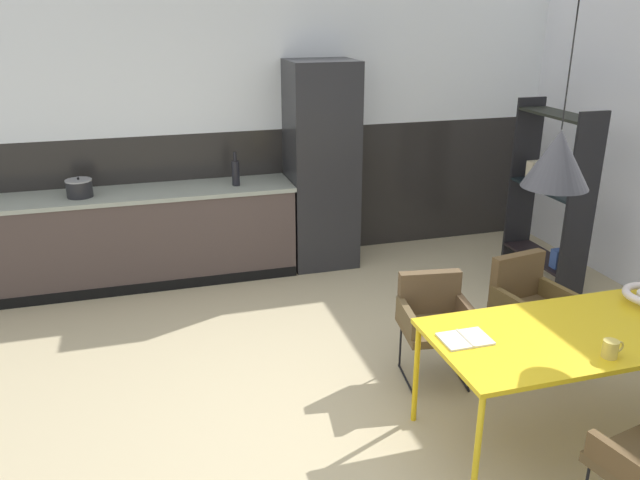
{
  "coord_description": "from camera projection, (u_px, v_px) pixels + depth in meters",
  "views": [
    {
      "loc": [
        -1.21,
        -3.13,
        2.56
      ],
      "look_at": [
        -0.04,
        0.88,
        1.01
      ],
      "focal_mm": 35.35,
      "sensor_mm": 36.0,
      "label": 1
    }
  ],
  "objects": [
    {
      "name": "pendant_lamp_over_table_near",
      "position": [
        558.0,
        159.0,
        3.33
      ],
      "size": [
        0.36,
        0.36,
        1.06
      ],
      "color": "black"
    },
    {
      "name": "kitchen_counter",
      "position": [
        118.0,
        239.0,
        6.05
      ],
      "size": [
        3.4,
        0.63,
        0.92
      ],
      "color": "#453834",
      "rests_on": "ground"
    },
    {
      "name": "bottle_spice_small",
      "position": [
        236.0,
        172.0,
        6.11
      ],
      "size": [
        0.07,
        0.07,
        0.33
      ],
      "color": "black",
      "rests_on": "kitchen_counter"
    },
    {
      "name": "ground_plane",
      "position": [
        365.0,
        433.0,
        4.03
      ],
      "size": [
        8.64,
        8.64,
        0.0
      ],
      "primitive_type": "plane",
      "color": "tan"
    },
    {
      "name": "armchair_head_of_table",
      "position": [
        434.0,
        313.0,
        4.51
      ],
      "size": [
        0.54,
        0.53,
        0.77
      ],
      "rotation": [
        0.0,
        0.0,
        3.0
      ],
      "color": "brown",
      "rests_on": "ground"
    },
    {
      "name": "cooking_pot",
      "position": [
        79.0,
        188.0,
        5.76
      ],
      "size": [
        0.24,
        0.24,
        0.19
      ],
      "color": "black",
      "rests_on": "kitchen_counter"
    },
    {
      "name": "mug_wide_latte",
      "position": [
        611.0,
        349.0,
        3.48
      ],
      "size": [
        0.13,
        0.09,
        0.1
      ],
      "color": "gold",
      "rests_on": "dining_table"
    },
    {
      "name": "armchair_near_window",
      "position": [
        526.0,
        295.0,
        4.76
      ],
      "size": [
        0.55,
        0.54,
        0.8
      ],
      "rotation": [
        0.0,
        0.0,
        3.3
      ],
      "color": "brown",
      "rests_on": "ground"
    },
    {
      "name": "back_wall_panel_upper",
      "position": [
        258.0,
        59.0,
        6.2
      ],
      "size": [
        6.65,
        0.12,
        1.38
      ],
      "primitive_type": "cube",
      "color": "silver",
      "rests_on": "back_wall_splashback_dark"
    },
    {
      "name": "open_shelf_unit",
      "position": [
        550.0,
        196.0,
        5.96
      ],
      "size": [
        0.3,
        0.93,
        1.74
      ],
      "rotation": [
        0.0,
        0.0,
        -1.57
      ],
      "color": "black",
      "rests_on": "ground"
    },
    {
      "name": "back_wall_splashback_dark",
      "position": [
        262.0,
        194.0,
        6.69
      ],
      "size": [
        6.65,
        0.12,
        1.38
      ],
      "primitive_type": "cube",
      "color": "black",
      "rests_on": "ground"
    },
    {
      "name": "open_book",
      "position": [
        465.0,
        339.0,
        3.67
      ],
      "size": [
        0.29,
        0.21,
        0.02
      ],
      "color": "white",
      "rests_on": "dining_table"
    },
    {
      "name": "refrigerator_column",
      "position": [
        321.0,
        166.0,
        6.38
      ],
      "size": [
        0.67,
        0.6,
        2.08
      ],
      "primitive_type": "cube",
      "color": "#232326",
      "rests_on": "ground"
    },
    {
      "name": "dining_table",
      "position": [
        591.0,
        334.0,
        3.82
      ],
      "size": [
        2.0,
        0.86,
        0.73
      ],
      "color": "gold",
      "rests_on": "ground"
    }
  ]
}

